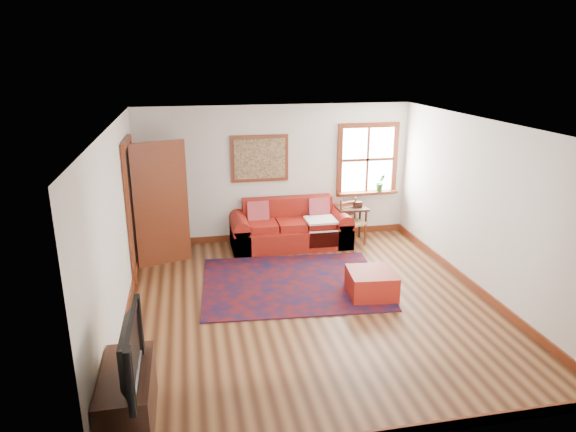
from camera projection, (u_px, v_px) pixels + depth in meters
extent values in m
plane|color=#3E2010|center=(310.00, 303.00, 7.21)|extent=(5.50, 5.50, 0.00)
cube|color=silver|center=(276.00, 174.00, 9.41)|extent=(5.00, 0.04, 2.50)
cube|color=silver|center=(390.00, 318.00, 4.26)|extent=(5.00, 0.04, 2.50)
cube|color=silver|center=(116.00, 231.00, 6.37)|extent=(0.04, 5.50, 2.50)
cube|color=silver|center=(482.00, 208.00, 7.30)|extent=(0.04, 5.50, 2.50)
cube|color=white|center=(313.00, 124.00, 6.46)|extent=(5.00, 5.50, 0.04)
cube|color=maroon|center=(276.00, 235.00, 9.75)|extent=(5.00, 0.03, 0.12)
cube|color=maroon|center=(126.00, 316.00, 6.73)|extent=(0.03, 5.50, 0.12)
cube|color=maroon|center=(472.00, 285.00, 7.66)|extent=(0.03, 5.50, 0.12)
cube|color=white|center=(367.00, 160.00, 9.66)|extent=(1.00, 0.02, 1.20)
cube|color=maroon|center=(369.00, 125.00, 9.45)|extent=(1.18, 0.06, 0.09)
cube|color=maroon|center=(366.00, 193.00, 9.84)|extent=(1.18, 0.06, 0.09)
cube|color=maroon|center=(340.00, 161.00, 9.54)|extent=(0.09, 0.06, 1.20)
cube|color=maroon|center=(395.00, 159.00, 9.74)|extent=(0.09, 0.06, 1.20)
cube|color=maroon|center=(367.00, 160.00, 9.64)|extent=(1.00, 0.04, 0.05)
cube|color=maroon|center=(367.00, 192.00, 9.76)|extent=(1.15, 0.20, 0.04)
imported|color=#246623|center=(381.00, 183.00, 9.74)|extent=(0.18, 0.15, 0.33)
cube|color=black|center=(130.00, 211.00, 7.93)|extent=(0.02, 0.90, 2.05)
cube|color=maroon|center=(129.00, 221.00, 7.48)|extent=(0.06, 0.09, 2.05)
cube|color=maroon|center=(135.00, 202.00, 8.40)|extent=(0.06, 0.09, 2.05)
cube|color=maroon|center=(126.00, 142.00, 7.62)|extent=(0.06, 1.08, 0.09)
cube|color=maroon|center=(161.00, 204.00, 8.30)|extent=(0.86, 0.35, 2.05)
cube|color=silver|center=(161.00, 198.00, 8.26)|extent=(0.56, 0.22, 1.33)
cube|color=maroon|center=(259.00, 159.00, 9.24)|extent=(1.05, 0.04, 0.85)
cube|color=tan|center=(260.00, 159.00, 9.21)|extent=(0.92, 0.03, 0.72)
cube|color=#500D0B|center=(293.00, 283.00, 7.83)|extent=(2.87, 2.37, 0.02)
cube|color=maroon|center=(291.00, 236.00, 9.32)|extent=(2.14, 0.88, 0.37)
cube|color=maroon|center=(287.00, 209.00, 9.49)|extent=(1.66, 0.24, 0.46)
cube|color=maroon|center=(240.00, 237.00, 9.13)|extent=(0.30, 0.88, 0.46)
cube|color=maroon|center=(339.00, 231.00, 9.48)|extent=(0.30, 0.88, 0.46)
cube|color=orange|center=(258.00, 212.00, 9.24)|extent=(0.39, 0.19, 0.41)
cube|color=orange|center=(319.00, 208.00, 9.45)|extent=(0.39, 0.19, 0.41)
cube|color=silver|center=(321.00, 220.00, 9.16)|extent=(0.54, 0.49, 0.04)
cube|color=maroon|center=(371.00, 284.00, 7.39)|extent=(0.71, 0.71, 0.37)
cube|color=black|center=(352.00, 208.00, 9.43)|extent=(0.55, 0.41, 0.04)
cylinder|color=black|center=(342.00, 229.00, 9.33)|extent=(0.04, 0.04, 0.62)
cylinder|color=black|center=(366.00, 227.00, 9.42)|extent=(0.04, 0.04, 0.62)
cylinder|color=black|center=(337.00, 223.00, 9.64)|extent=(0.04, 0.04, 0.62)
cylinder|color=black|center=(360.00, 222.00, 9.73)|extent=(0.04, 0.04, 0.62)
cube|color=tan|center=(353.00, 223.00, 9.33)|extent=(0.49, 0.48, 0.04)
cylinder|color=maroon|center=(351.00, 238.00, 9.18)|extent=(0.04, 0.04, 0.40)
cylinder|color=maroon|center=(365.00, 235.00, 9.35)|extent=(0.04, 0.04, 0.40)
cylinder|color=maroon|center=(340.00, 222.00, 9.37)|extent=(0.04, 0.04, 0.83)
cylinder|color=maroon|center=(355.00, 219.00, 9.53)|extent=(0.04, 0.04, 0.83)
cube|color=maroon|center=(348.00, 209.00, 9.38)|extent=(0.32, 0.14, 0.25)
cube|color=black|center=(128.00, 398.00, 4.78)|extent=(0.46, 1.03, 0.57)
imported|color=black|center=(122.00, 352.00, 4.48)|extent=(0.14, 1.04, 0.60)
cylinder|color=silver|center=(133.00, 341.00, 5.03)|extent=(0.12, 0.12, 0.18)
cylinder|color=#FFA53F|center=(133.00, 344.00, 5.04)|extent=(0.07, 0.07, 0.12)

